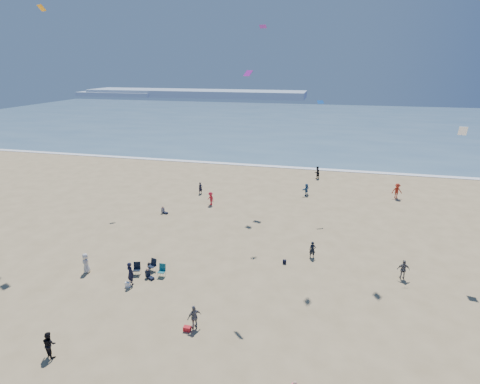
# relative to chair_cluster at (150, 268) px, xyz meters

# --- Properties ---
(ocean) EXTENTS (220.00, 100.00, 0.06)m
(ocean) POSITION_rel_chair_cluster_xyz_m (5.87, 84.45, -0.47)
(ocean) COLOR #476B84
(ocean) RESTS_ON ground
(surf_line) EXTENTS (220.00, 1.20, 0.08)m
(surf_line) POSITION_rel_chair_cluster_xyz_m (5.87, 34.45, -0.46)
(surf_line) COLOR white
(surf_line) RESTS_ON ground
(headland_far) EXTENTS (110.00, 20.00, 3.20)m
(headland_far) POSITION_rel_chair_cluster_xyz_m (-54.13, 159.45, 1.10)
(headland_far) COLOR #7A8EA8
(headland_far) RESTS_ON ground
(headland_near) EXTENTS (40.00, 14.00, 2.00)m
(headland_near) POSITION_rel_chair_cluster_xyz_m (-94.13, 154.45, 0.50)
(headland_near) COLOR #7A8EA8
(headland_near) RESTS_ON ground
(standing_flyers) EXTENTS (29.13, 45.95, 1.90)m
(standing_flyers) POSITION_rel_chair_cluster_xyz_m (11.17, 6.20, 0.34)
(standing_flyers) COLOR slate
(standing_flyers) RESTS_ON ground
(seated_group) EXTENTS (24.88, 29.71, 0.84)m
(seated_group) POSITION_rel_chair_cluster_xyz_m (7.10, -4.28, -0.08)
(seated_group) COLOR white
(seated_group) RESTS_ON ground
(chair_cluster) EXTENTS (2.69, 1.55, 1.00)m
(chair_cluster) POSITION_rel_chair_cluster_xyz_m (0.00, 0.00, 0.00)
(chair_cluster) COLOR black
(chair_cluster) RESTS_ON ground
(white_tote) EXTENTS (0.35, 0.20, 0.40)m
(white_tote) POSITION_rel_chair_cluster_xyz_m (-0.83, -2.03, -0.30)
(white_tote) COLOR white
(white_tote) RESTS_ON ground
(black_backpack) EXTENTS (0.30, 0.22, 0.38)m
(black_backpack) POSITION_rel_chair_cluster_xyz_m (-0.50, 0.91, -0.31)
(black_backpack) COLOR black
(black_backpack) RESTS_ON ground
(cooler) EXTENTS (0.45, 0.30, 0.30)m
(cooler) POSITION_rel_chair_cluster_xyz_m (5.21, -5.55, -0.35)
(cooler) COLOR red
(cooler) RESTS_ON ground
(navy_bag) EXTENTS (0.28, 0.18, 0.34)m
(navy_bag) POSITION_rel_chair_cluster_xyz_m (10.08, 4.09, -0.33)
(navy_bag) COLOR black
(navy_bag) RESTS_ON ground
(kites_aloft) EXTENTS (41.81, 36.87, 25.13)m
(kites_aloft) POSITION_rel_chair_cluster_xyz_m (17.30, 2.90, 14.69)
(kites_aloft) COLOR blue
(kites_aloft) RESTS_ON ground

